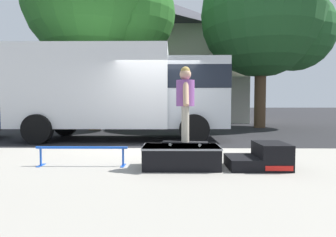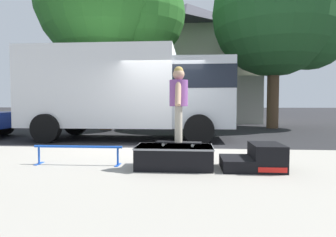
{
  "view_description": "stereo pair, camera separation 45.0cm",
  "coord_description": "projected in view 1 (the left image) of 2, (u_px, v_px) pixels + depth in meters",
  "views": [
    {
      "loc": [
        0.41,
        -7.67,
        1.23
      ],
      "look_at": [
        0.32,
        -0.97,
        0.88
      ],
      "focal_mm": 31.42,
      "sensor_mm": 36.0,
      "label": 1
    },
    {
      "loc": [
        0.86,
        -7.65,
        1.23
      ],
      "look_at": [
        0.32,
        -0.97,
        0.88
      ],
      "focal_mm": 31.42,
      "sensor_mm": 36.0,
      "label": 2
    }
  ],
  "objects": [
    {
      "name": "skater_kid",
      "position": [
        185.0,
        98.0,
        5.0
      ],
      "size": [
        0.31,
        0.66,
        1.28
      ],
      "color": "#B7AD99",
      "rests_on": "skateboard"
    },
    {
      "name": "kicker_ramp",
      "position": [
        262.0,
        158.0,
        5.02
      ],
      "size": [
        1.0,
        0.75,
        0.43
      ],
      "color": "black",
      "rests_on": "sidewalk_slab"
    },
    {
      "name": "sidewalk_slab",
      "position": [
        146.0,
        176.0,
        4.74
      ],
      "size": [
        50.0,
        5.0,
        0.12
      ],
      "primitive_type": "cube",
      "color": "gray",
      "rests_on": "ground"
    },
    {
      "name": "box_truck",
      "position": [
        123.0,
        89.0,
        9.86
      ],
      "size": [
        6.91,
        2.63,
        3.05
      ],
      "color": "white",
      "rests_on": "ground"
    },
    {
      "name": "house_behind",
      "position": [
        173.0,
        61.0,
        21.32
      ],
      "size": [
        9.54,
        8.22,
        8.4
      ],
      "color": "beige",
      "rests_on": "ground"
    },
    {
      "name": "ground_plane",
      "position": [
        156.0,
        150.0,
        7.73
      ],
      "size": [
        140.0,
        140.0,
        0.0
      ],
      "primitive_type": "plane",
      "color": "black"
    },
    {
      "name": "grind_rail",
      "position": [
        82.0,
        151.0,
        5.18
      ],
      "size": [
        1.62,
        0.28,
        0.35
      ],
      "color": "blue",
      "rests_on": "sidewalk_slab"
    },
    {
      "name": "skateboard",
      "position": [
        185.0,
        142.0,
        5.04
      ],
      "size": [
        0.8,
        0.29,
        0.07
      ],
      "color": "black",
      "rests_on": "skate_box"
    },
    {
      "name": "skate_box",
      "position": [
        181.0,
        156.0,
        5.03
      ],
      "size": [
        1.31,
        0.73,
        0.38
      ],
      "color": "black",
      "rests_on": "sidewalk_slab"
    },
    {
      "name": "street_tree_main",
      "position": [
        101.0,
        1.0,
        13.16
      ],
      "size": [
        6.77,
        6.16,
        9.06
      ],
      "color": "brown",
      "rests_on": "ground"
    },
    {
      "name": "street_tree_neighbour",
      "position": [
        268.0,
        20.0,
        14.45
      ],
      "size": [
        6.53,
        5.94,
        8.46
      ],
      "color": "brown",
      "rests_on": "ground"
    }
  ]
}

